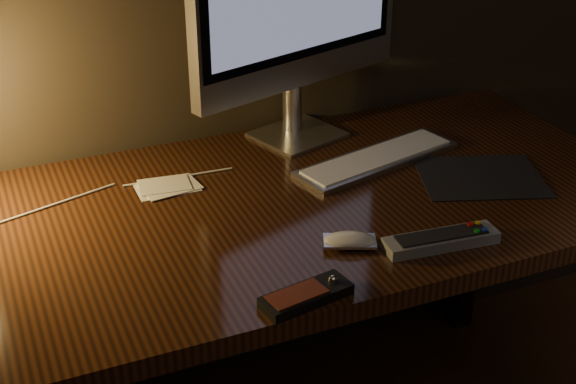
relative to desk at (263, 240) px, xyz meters
name	(u,v)px	position (x,y,z in m)	size (l,w,h in m)	color
desk	(263,240)	(0.00, 0.00, 0.00)	(1.60, 0.75, 0.75)	#3C1D0D
keyboard	(377,158)	(0.29, 0.02, 0.14)	(0.41, 0.11, 0.02)	silver
mousepad	(481,177)	(0.46, -0.14, 0.13)	(0.26, 0.21, 0.00)	black
mouse	(350,242)	(0.07, -0.28, 0.14)	(0.10, 0.05, 0.02)	white
media_remote	(306,295)	(-0.08, -0.41, 0.14)	(0.17, 0.08, 0.03)	black
tv_remote	(441,240)	(0.22, -0.35, 0.14)	(0.23, 0.08, 0.03)	gray
papers	(167,187)	(-0.18, 0.08, 0.13)	(0.13, 0.09, 0.01)	white
cable	(121,192)	(-0.28, 0.10, 0.13)	(0.00, 0.00, 0.50)	white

